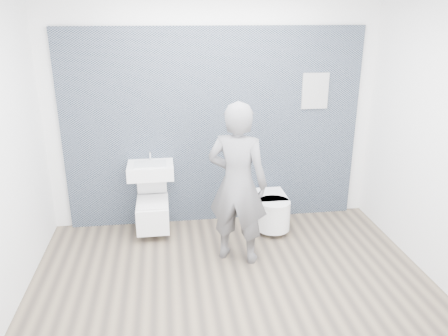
{
  "coord_description": "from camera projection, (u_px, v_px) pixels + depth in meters",
  "views": [
    {
      "loc": [
        -0.59,
        -3.67,
        2.54
      ],
      "look_at": [
        0.0,
        0.6,
        1.0
      ],
      "focal_mm": 35.0,
      "sensor_mm": 36.0,
      "label": 1
    }
  ],
  "objects": [
    {
      "name": "ground",
      "position": [
        232.0,
        282.0,
        4.35
      ],
      "size": [
        4.0,
        4.0,
        0.0
      ],
      "primitive_type": "plane",
      "color": "brown",
      "rests_on": "ground"
    },
    {
      "name": "room_shell",
      "position": [
        234.0,
        110.0,
        3.76
      ],
      "size": [
        4.0,
        4.0,
        4.0
      ],
      "color": "white",
      "rests_on": "ground"
    },
    {
      "name": "tile_wall",
      "position": [
        215.0,
        218.0,
        5.72
      ],
      "size": [
        3.6,
        0.06,
        2.4
      ],
      "primitive_type": "cube",
      "color": "black",
      "rests_on": "ground"
    },
    {
      "name": "washbasin",
      "position": [
        151.0,
        170.0,
        5.14
      ],
      "size": [
        0.53,
        0.4,
        0.4
      ],
      "color": "white",
      "rests_on": "ground"
    },
    {
      "name": "toilet_square",
      "position": [
        153.0,
        212.0,
        5.25
      ],
      "size": [
        0.38,
        0.55,
        0.73
      ],
      "color": "white",
      "rests_on": "ground"
    },
    {
      "name": "toilet_rounded",
      "position": [
        271.0,
        210.0,
        5.37
      ],
      "size": [
        0.4,
        0.68,
        0.37
      ],
      "color": "white",
      "rests_on": "ground"
    },
    {
      "name": "info_placard",
      "position": [
        307.0,
        214.0,
        5.84
      ],
      "size": [
        0.32,
        0.03,
        0.43
      ],
      "primitive_type": "cube",
      "color": "silver",
      "rests_on": "ground"
    },
    {
      "name": "visitor",
      "position": [
        238.0,
        184.0,
        4.5
      ],
      "size": [
        0.75,
        0.64,
        1.73
      ],
      "primitive_type": "imported",
      "rotation": [
        0.0,
        0.0,
        2.72
      ],
      "color": "slate",
      "rests_on": "ground"
    }
  ]
}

